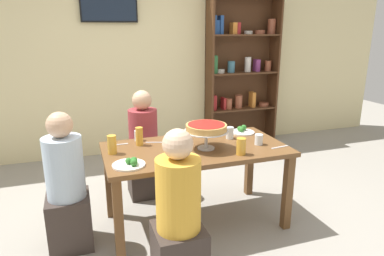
{
  "coord_description": "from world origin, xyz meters",
  "views": [
    {
      "loc": [
        -0.96,
        -2.72,
        1.75
      ],
      "look_at": [
        0.0,
        0.1,
        0.89
      ],
      "focal_mm": 32.24,
      "sensor_mm": 36.0,
      "label": 1
    }
  ],
  "objects": [
    {
      "name": "diner_far_left",
      "position": [
        -0.33,
        0.71,
        0.49
      ],
      "size": [
        0.34,
        0.34,
        1.15
      ],
      "rotation": [
        0.0,
        0.0,
        -1.57
      ],
      "color": "#382D28",
      "rests_on": "ground_plane"
    },
    {
      "name": "deep_dish_pizza_stand",
      "position": [
        0.07,
        -0.06,
        0.92
      ],
      "size": [
        0.39,
        0.39,
        0.22
      ],
      "color": "silver",
      "rests_on": "dining_table"
    },
    {
      "name": "bookshelf",
      "position": [
        1.43,
        2.02,
        1.13
      ],
      "size": [
        1.1,
        0.3,
        2.21
      ],
      "color": "#4C2D19",
      "rests_on": "ground_plane"
    },
    {
      "name": "cutlery_fork_far",
      "position": [
        0.71,
        -0.24,
        0.74
      ],
      "size": [
        0.18,
        0.04,
        0.0
      ],
      "primitive_type": "cube",
      "rotation": [
        0.0,
        0.0,
        0.14
      ],
      "color": "silver",
      "rests_on": "dining_table"
    },
    {
      "name": "water_glass_clear_far",
      "position": [
        0.39,
        0.14,
        0.8
      ],
      "size": [
        0.07,
        0.07,
        0.11
      ],
      "primitive_type": "cylinder",
      "color": "white",
      "rests_on": "dining_table"
    },
    {
      "name": "ground_plane",
      "position": [
        0.0,
        0.0,
        0.0
      ],
      "size": [
        12.0,
        12.0,
        0.0
      ],
      "primitive_type": "plane",
      "color": "gray"
    },
    {
      "name": "dining_table",
      "position": [
        0.0,
        0.0,
        0.64
      ],
      "size": [
        1.6,
        0.84,
        0.74
      ],
      "color": "brown",
      "rests_on": "ground_plane"
    },
    {
      "name": "water_glass_clear_near",
      "position": [
        -0.45,
        0.36,
        0.79
      ],
      "size": [
        0.07,
        0.07,
        0.1
      ],
      "primitive_type": "cylinder",
      "color": "white",
      "rests_on": "dining_table"
    },
    {
      "name": "beer_glass_amber_short",
      "position": [
        -0.72,
        0.07,
        0.82
      ],
      "size": [
        0.08,
        0.08,
        0.16
      ],
      "primitive_type": "cylinder",
      "color": "gold",
      "rests_on": "dining_table"
    },
    {
      "name": "cutlery_knife_near",
      "position": [
        -0.17,
        -0.28,
        0.74
      ],
      "size": [
        0.18,
        0.04,
        0.0
      ],
      "primitive_type": "cube",
      "rotation": [
        0.0,
        0.0,
        0.13
      ],
      "color": "silver",
      "rests_on": "dining_table"
    },
    {
      "name": "cutlery_spare_fork",
      "position": [
        -0.31,
        0.24,
        0.74
      ],
      "size": [
        0.18,
        0.07,
        0.0
      ],
      "primitive_type": "cube",
      "rotation": [
        0.0,
        0.0,
        2.84
      ],
      "color": "silver",
      "rests_on": "dining_table"
    },
    {
      "name": "beer_glass_amber_tall",
      "position": [
        -0.46,
        0.22,
        0.82
      ],
      "size": [
        0.07,
        0.07,
        0.17
      ],
      "primitive_type": "cylinder",
      "color": "gold",
      "rests_on": "dining_table"
    },
    {
      "name": "water_glass_clear_spare",
      "position": [
        0.57,
        -0.11,
        0.79
      ],
      "size": [
        0.07,
        0.07,
        0.1
      ],
      "primitive_type": "cylinder",
      "color": "white",
      "rests_on": "dining_table"
    },
    {
      "name": "salad_plate_far_diner",
      "position": [
        -0.62,
        -0.25,
        0.76
      ],
      "size": [
        0.25,
        0.25,
        0.07
      ],
      "color": "white",
      "rests_on": "dining_table"
    },
    {
      "name": "television",
      "position": [
        -0.46,
        2.11,
        2.03
      ],
      "size": [
        0.73,
        0.05,
        0.4
      ],
      "color": "black"
    },
    {
      "name": "salad_plate_near_diner",
      "position": [
        0.59,
        0.27,
        0.76
      ],
      "size": [
        0.24,
        0.24,
        0.07
      ],
      "color": "white",
      "rests_on": "dining_table"
    },
    {
      "name": "rear_partition",
      "position": [
        0.0,
        2.2,
        1.4
      ],
      "size": [
        8.0,
        0.12,
        2.8
      ],
      "primitive_type": "cube",
      "color": "beige",
      "rests_on": "ground_plane"
    },
    {
      "name": "cutlery_fork_near",
      "position": [
        -0.64,
        0.29,
        0.74
      ],
      "size": [
        0.18,
        0.02,
        0.0
      ],
      "primitive_type": "cube",
      "rotation": [
        0.0,
        0.0,
        3.16
      ],
      "color": "silver",
      "rests_on": "dining_table"
    },
    {
      "name": "diner_near_left",
      "position": [
        -0.38,
        -0.75,
        0.49
      ],
      "size": [
        0.34,
        0.34,
        1.15
      ],
      "rotation": [
        0.0,
        0.0,
        1.57
      ],
      "color": "#382D28",
      "rests_on": "ground_plane"
    },
    {
      "name": "cutlery_knife_far",
      "position": [
        0.28,
        0.34,
        0.74
      ],
      "size": [
        0.17,
        0.08,
        0.0
      ],
      "primitive_type": "cube",
      "rotation": [
        0.0,
        0.0,
        3.5
      ],
      "color": "silver",
      "rests_on": "dining_table"
    },
    {
      "name": "beer_glass_amber_spare",
      "position": [
        0.3,
        -0.29,
        0.81
      ],
      "size": [
        0.08,
        0.08,
        0.14
      ],
      "primitive_type": "cylinder",
      "color": "gold",
      "rests_on": "dining_table"
    },
    {
      "name": "diner_head_west",
      "position": [
        -1.1,
        -0.02,
        0.49
      ],
      "size": [
        0.34,
        0.34,
        1.15
      ],
      "color": "#382D28",
      "rests_on": "ground_plane"
    }
  ]
}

